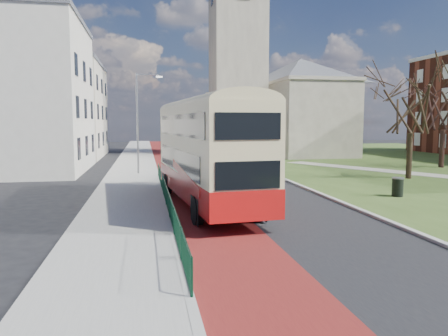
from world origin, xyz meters
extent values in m
plane|color=black|center=(0.00, 0.00, 0.00)|extent=(160.00, 160.00, 0.00)
cube|color=black|center=(1.50, 20.00, 0.01)|extent=(9.00, 120.00, 0.01)
cube|color=#591414|center=(-1.20, 20.00, 0.01)|extent=(3.40, 120.00, 0.01)
cube|color=gray|center=(-5.00, 20.00, 0.06)|extent=(4.00, 120.00, 0.12)
cube|color=#999993|center=(-3.00, 20.00, 0.07)|extent=(0.25, 120.00, 0.13)
cube|color=#999993|center=(6.10, 22.00, 0.07)|extent=(0.25, 80.00, 0.13)
cube|color=#354E1C|center=(26.00, 22.00, 0.02)|extent=(40.00, 80.00, 0.04)
cylinder|color=#0C3621|center=(-2.95, 4.00, 1.10)|extent=(0.04, 24.00, 0.04)
cylinder|color=#0C3621|center=(-2.95, 4.00, 0.15)|extent=(0.04, 24.00, 0.04)
cube|color=gray|center=(8.00, 38.00, 12.00)|extent=(6.50, 6.50, 24.00)
cube|color=gray|center=(16.50, 38.00, 4.50)|extent=(9.00, 18.00, 9.00)
pyramid|color=#565960|center=(16.50, 38.00, 12.60)|extent=(9.00, 18.00, 3.60)
cube|color=beige|center=(-14.00, 22.00, 6.25)|extent=(10.00, 14.00, 12.50)
cube|color=#565960|center=(-14.00, 22.00, 12.75)|extent=(10.30, 14.30, 0.50)
cube|color=beige|center=(-14.00, 38.00, 5.50)|extent=(10.00, 16.00, 11.00)
cube|color=#565960|center=(-14.00, 38.00, 11.25)|extent=(10.30, 16.30, 0.50)
cylinder|color=gray|center=(-4.50, 18.00, 4.12)|extent=(0.16, 0.16, 8.00)
cylinder|color=gray|center=(-3.60, 18.00, 8.02)|extent=(1.80, 0.10, 0.10)
cube|color=silver|center=(-2.70, 18.00, 7.87)|extent=(0.50, 0.18, 0.12)
cube|color=#A6100F|center=(-0.91, 3.68, 1.17)|extent=(4.15, 12.87, 1.15)
cube|color=#CBC08A|center=(-0.91, 3.68, 3.41)|extent=(4.12, 12.80, 3.33)
cube|color=black|center=(-2.38, 3.88, 2.38)|extent=(1.07, 10.32, 1.09)
cube|color=black|center=(0.50, 4.16, 2.38)|extent=(1.07, 10.32, 1.09)
cube|color=black|center=(-2.35, 3.54, 4.10)|extent=(1.17, 11.33, 1.03)
cube|color=black|center=(0.53, 3.82, 4.10)|extent=(1.17, 11.33, 1.03)
cube|color=black|center=(-1.52, 9.94, 2.38)|extent=(2.57, 0.33, 1.21)
cube|color=black|center=(-1.52, 9.94, 4.10)|extent=(2.57, 0.33, 1.03)
cube|color=orange|center=(-1.52, 9.94, 4.76)|extent=(2.05, 0.30, 0.34)
cylinder|color=black|center=(-2.67, 7.82, 0.60)|extent=(0.46, 1.22, 1.20)
cylinder|color=black|center=(0.01, 8.09, 0.60)|extent=(0.46, 1.22, 1.20)
cylinder|color=black|center=(-1.88, -0.23, 0.60)|extent=(0.46, 1.22, 1.20)
cylinder|color=black|center=(0.80, 0.04, 0.60)|extent=(0.46, 1.22, 1.20)
cylinder|color=#2F2317|center=(15.50, 11.56, 1.73)|extent=(0.48, 0.48, 3.39)
cylinder|color=#311D18|center=(23.30, 18.33, 1.79)|extent=(0.52, 0.52, 3.51)
cylinder|color=black|center=(10.14, 4.43, 0.55)|extent=(0.68, 0.68, 1.02)
cylinder|color=gray|center=(10.14, 4.43, 1.09)|extent=(0.73, 0.73, 0.07)
camera|label=1|loc=(-3.99, -17.91, 4.24)|focal=35.00mm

